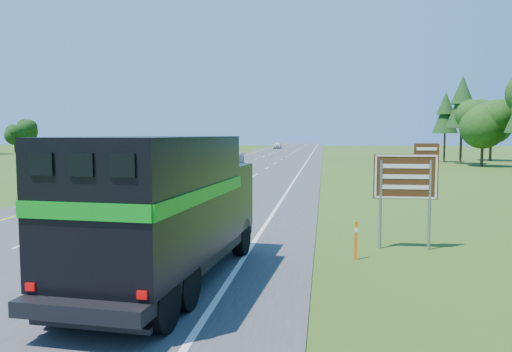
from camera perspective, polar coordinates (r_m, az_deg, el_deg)
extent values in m
cube|color=#38383A|center=(55.27, -0.27, 1.11)|extent=(15.00, 260.00, 0.04)
cube|color=yellow|center=(56.31, -5.82, 1.18)|extent=(0.15, 260.00, 0.01)
cube|color=white|center=(54.77, 5.44, 1.08)|extent=(0.15, 260.00, 0.01)
cylinder|color=black|center=(15.47, -9.25, -6.53)|extent=(0.43, 1.11, 1.09)
cylinder|color=black|center=(14.85, -1.72, -6.94)|extent=(0.43, 1.11, 1.09)
cylinder|color=black|center=(11.31, -18.20, -10.95)|extent=(0.43, 1.11, 1.09)
cylinder|color=black|center=(10.45, -8.12, -12.08)|extent=(0.43, 1.11, 1.09)
cylinder|color=black|center=(10.36, -21.59, -12.53)|extent=(0.43, 1.11, 1.09)
cylinder|color=black|center=(9.40, -10.70, -14.06)|extent=(0.43, 1.11, 1.09)
cube|color=black|center=(12.20, -10.15, -9.05)|extent=(2.96, 8.06, 0.28)
cube|color=black|center=(14.84, -5.72, -2.30)|extent=(2.55, 1.96, 1.88)
cube|color=black|center=(15.65, -4.71, -0.10)|extent=(2.17, 0.22, 0.59)
cube|color=black|center=(11.30, -11.59, -2.46)|extent=(2.90, 5.90, 2.71)
cube|color=#078B14|center=(8.75, -19.24, -3.86)|extent=(2.46, 0.23, 0.30)
cube|color=#078B14|center=(11.85, -17.16, -1.59)|extent=(0.47, 5.71, 0.30)
cube|color=#078B14|center=(10.85, -5.52, -1.97)|extent=(0.47, 5.71, 0.30)
cube|color=black|center=(9.08, -23.37, 1.26)|extent=(0.45, 0.07, 0.39)
cube|color=black|center=(8.67, -19.38, 1.23)|extent=(0.45, 0.07, 0.39)
cube|color=black|center=(8.31, -15.03, 1.19)|extent=(0.45, 0.07, 0.39)
cube|color=black|center=(9.35, -18.49, -15.94)|extent=(2.27, 0.29, 0.10)
cube|color=#B20505|center=(9.61, -24.40, -11.47)|extent=(0.18, 0.05, 0.14)
cube|color=#B20505|center=(8.57, -12.90, -13.13)|extent=(0.18, 0.05, 0.14)
imported|color=silver|center=(58.54, -3.16, 2.25)|extent=(3.51, 6.90, 1.87)
imported|color=silver|center=(120.37, 2.47, 3.52)|extent=(2.00, 4.71, 1.59)
cylinder|color=gray|center=(16.18, 14.04, -3.17)|extent=(0.09, 0.09, 2.80)
cylinder|color=gray|center=(16.43, 19.23, -3.18)|extent=(0.09, 0.09, 2.80)
cube|color=#46230F|center=(16.19, 16.73, -0.07)|extent=(1.96, 0.08, 1.40)
cube|color=#46230F|center=(16.26, 18.91, 2.96)|extent=(0.75, 0.06, 0.34)
cube|color=white|center=(16.16, 16.75, -0.08)|extent=(1.87, 0.03, 1.34)
cube|color=#FF5D0D|center=(14.72, 11.35, -7.24)|extent=(0.08, 0.04, 1.11)
cube|color=white|center=(14.66, 11.37, -6.08)|extent=(0.09, 0.05, 0.12)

